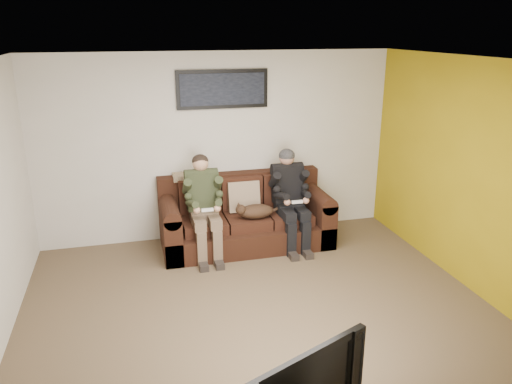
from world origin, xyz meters
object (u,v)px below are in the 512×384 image
object	(u,v)px
cat	(255,211)
framed_poster	(223,89)
person_left	(204,200)
person_right	(290,193)
sofa	(245,219)

from	to	relation	value
cat	framed_poster	distance (m)	1.70
person_left	person_right	bearing A→B (deg)	0.02
sofa	person_right	bearing A→B (deg)	-17.99
sofa	person_right	size ratio (longest dim) A/B	1.74
sofa	cat	distance (m)	0.35
person_left	framed_poster	xyz separation A→B (m)	(0.39, 0.58, 1.36)
person_right	cat	world-z (taller)	person_right
person_right	cat	distance (m)	0.56
sofa	cat	xyz separation A→B (m)	(0.08, -0.28, 0.21)
person_right	framed_poster	xyz separation A→B (m)	(-0.79, 0.58, 1.35)
cat	framed_poster	xyz separation A→B (m)	(-0.28, 0.66, 1.54)
person_right	cat	size ratio (longest dim) A/B	2.01
sofa	cat	world-z (taller)	sofa
cat	sofa	bearing A→B (deg)	105.64
person_left	sofa	bearing A→B (deg)	18.03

